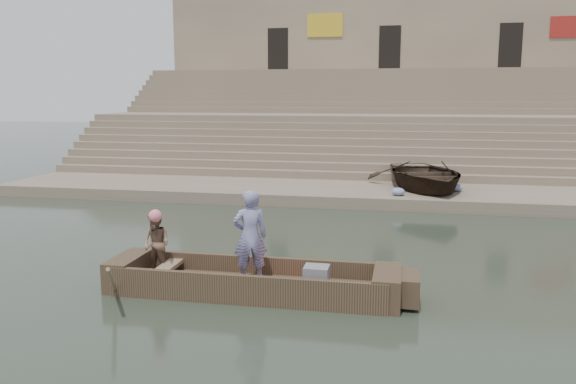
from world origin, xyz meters
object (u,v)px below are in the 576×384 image
(television, at_px, (316,276))
(beached_rowboat, at_px, (425,175))
(main_rowboat, at_px, (252,288))
(standing_man, at_px, (250,237))
(rowing_man, at_px, (156,244))

(television, xyz_separation_m, beached_rowboat, (2.30, 10.96, 0.49))
(main_rowboat, relative_size, beached_rowboat, 1.02)
(standing_man, xyz_separation_m, television, (1.27, -0.03, -0.70))
(main_rowboat, height_order, rowing_man, rowing_man)
(standing_man, bearing_deg, beached_rowboat, -130.59)
(main_rowboat, distance_m, rowing_man, 2.14)
(standing_man, height_order, television, standing_man)
(beached_rowboat, bearing_deg, television, -116.69)
(rowing_man, height_order, television, rowing_man)
(television, relative_size, beached_rowboat, 0.09)
(main_rowboat, height_order, standing_man, standing_man)
(standing_man, distance_m, television, 1.45)
(standing_man, bearing_deg, television, 156.26)
(main_rowboat, distance_m, television, 1.27)
(standing_man, xyz_separation_m, beached_rowboat, (3.57, 10.94, -0.21))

